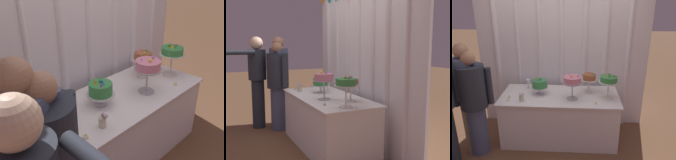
{
  "view_description": "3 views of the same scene",
  "coord_description": "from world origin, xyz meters",
  "views": [
    {
      "loc": [
        -1.77,
        -1.48,
        2.14
      ],
      "look_at": [
        -0.24,
        0.06,
        1.05
      ],
      "focal_mm": 41.14,
      "sensor_mm": 36.0,
      "label": 1
    },
    {
      "loc": [
        3.71,
        -1.5,
        1.57
      ],
      "look_at": [
        0.12,
        0.22,
        1.03
      ],
      "focal_mm": 44.67,
      "sensor_mm": 36.0,
      "label": 2
    },
    {
      "loc": [
        0.27,
        -3.19,
        2.29
      ],
      "look_at": [
        0.07,
        0.04,
        1.06
      ],
      "focal_mm": 36.79,
      "sensor_mm": 36.0,
      "label": 3
    }
  ],
  "objects": [
    {
      "name": "cake_display_leftmost",
      "position": [
        -0.32,
        0.13,
        0.95
      ],
      "size": [
        0.28,
        0.28,
        0.28
      ],
      "color": "silver",
      "rests_on": "cake_table"
    },
    {
      "name": "cake_display_rightmost",
      "position": [
        0.74,
        0.03,
        1.07
      ],
      "size": [
        0.29,
        0.29,
        0.4
      ],
      "color": "silver",
      "rests_on": "cake_table"
    },
    {
      "name": "cake_display_midright",
      "position": [
        0.46,
        0.25,
        1.03
      ],
      "size": [
        0.26,
        0.26,
        0.36
      ],
      "color": "silver",
      "rests_on": "cake_table"
    },
    {
      "name": "cake_display_midleft",
      "position": [
        0.2,
        -0.03,
        1.08
      ],
      "size": [
        0.29,
        0.29,
        0.4
      ],
      "color": "#B2B2B7",
      "rests_on": "cake_table"
    },
    {
      "name": "tealight_near_left",
      "position": [
        -0.76,
        -0.16,
        0.79
      ],
      "size": [
        0.05,
        0.05,
        0.04
      ],
      "color": "beige",
      "rests_on": "cake_table"
    },
    {
      "name": "tealight_near_right",
      "position": [
        0.55,
        -0.17,
        0.79
      ],
      "size": [
        0.04,
        0.04,
        0.04
      ],
      "color": "beige",
      "rests_on": "cake_table"
    },
    {
      "name": "tealight_far_left",
      "position": [
        -0.77,
        -0.04,
        0.79
      ],
      "size": [
        0.04,
        0.04,
        0.04
      ],
      "color": "beige",
      "rests_on": "cake_table"
    },
    {
      "name": "draped_curtain",
      "position": [
        0.01,
        0.65,
        1.46
      ],
      "size": [
        2.92,
        0.18,
        2.7
      ],
      "color": "white",
      "rests_on": "ground_plane"
    },
    {
      "name": "wine_glass",
      "position": [
        -0.55,
        0.35,
        0.9
      ],
      "size": [
        0.07,
        0.07,
        0.16
      ],
      "color": "silver",
      "rests_on": "cake_table"
    },
    {
      "name": "flower_vase",
      "position": [
        -0.55,
        -0.15,
        0.85
      ],
      "size": [
        0.07,
        0.1,
        0.16
      ],
      "color": "beige",
      "rests_on": "cake_table"
    },
    {
      "name": "cake_table",
      "position": [
        0.0,
        0.1,
        0.39
      ],
      "size": [
        1.85,
        0.84,
        0.78
      ],
      "color": "white",
      "rests_on": "ground_plane"
    },
    {
      "name": "ground_plane",
      "position": [
        0.0,
        0.0,
        0.0
      ],
      "size": [
        24.0,
        24.0,
        0.0
      ],
      "primitive_type": "plane",
      "color": "brown"
    }
  ]
}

